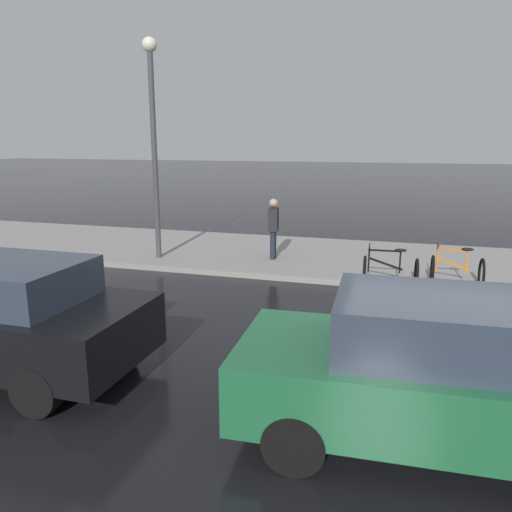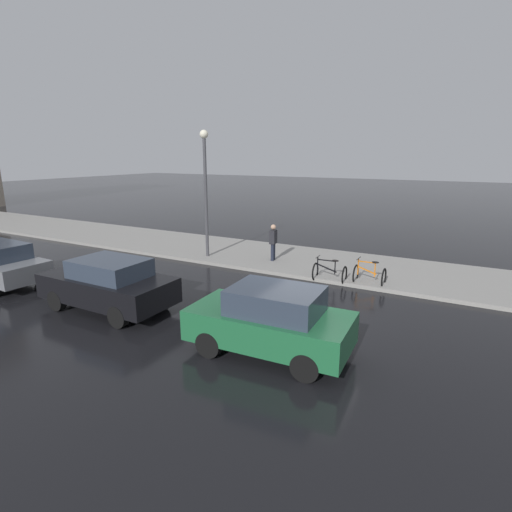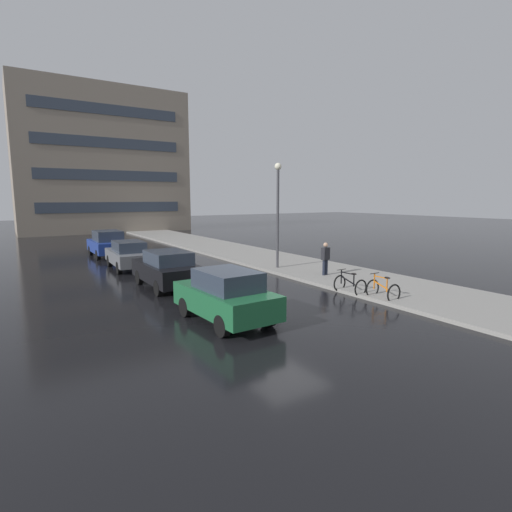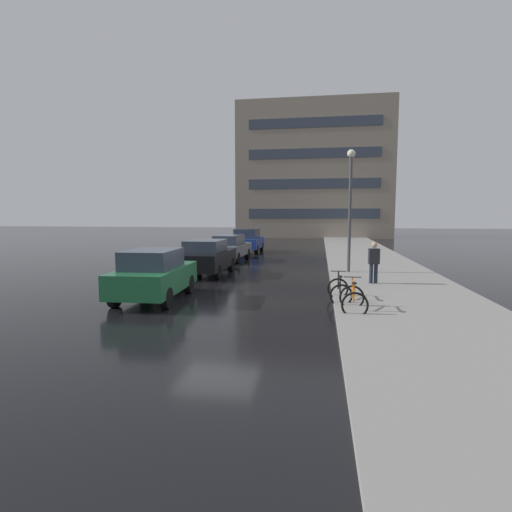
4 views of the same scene
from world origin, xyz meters
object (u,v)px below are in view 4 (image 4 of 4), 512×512
Objects in this scene: car_grey at (230,248)px; car_blue at (247,240)px; bicycle_nearest at (353,300)px; car_black at (207,257)px; bicycle_second at (339,291)px; car_green at (154,274)px; pedestrian at (374,262)px; streetlamp at (350,196)px.

car_grey is 5.47m from car_blue.
car_black is at bearing 133.33° from bicycle_nearest.
car_black is (-5.82, 5.11, 0.43)m from bicycle_second.
car_green is at bearing 172.01° from bicycle_nearest.
bicycle_second is at bearing -41.25° from car_black.
pedestrian is (1.42, 3.06, 0.59)m from bicycle_second.
car_grey is (-6.32, 12.10, 0.38)m from bicycle_nearest.
car_blue is 2.30× the size of pedestrian.
car_grey is (-0.04, 11.22, -0.06)m from car_green.
car_green is at bearing -175.00° from bicycle_second.
pedestrian is (7.35, -13.11, 0.11)m from car_blue.
car_black reaches higher than car_grey.
car_blue is at bearing 89.88° from car_green.
bicycle_second is 0.28× the size of car_grey.
bicycle_nearest is 13.66m from car_grey.
car_black is 0.98× the size of car_grey.
car_blue is (0.03, 16.68, 0.03)m from car_green.
bicycle_second is 0.21× the size of streetlamp.
bicycle_nearest is at bearing -103.93° from pedestrian.
car_grey is (-0.18, 5.59, -0.04)m from car_black.
bicycle_nearest is 0.27× the size of car_blue.
car_grey is 2.50× the size of pedestrian.
car_green reaches higher than bicycle_second.
bicycle_nearest is 0.19× the size of streetlamp.
car_black is (-6.14, 6.51, 0.42)m from bicycle_nearest.
streetlamp is at bearing 44.62° from car_green.
pedestrian is (1.11, 4.46, 0.58)m from bicycle_nearest.
car_grey is at bearing -90.81° from car_blue.
bicycle_nearest is at bearing -92.86° from streetlamp.
bicycle_nearest is 0.25× the size of car_black.
streetlamp reaches higher than car_black.
car_blue is (0.08, 5.46, 0.08)m from car_grey.
car_green is 8.21m from pedestrian.
bicycle_second is 3.42m from pedestrian.
car_blue is (-5.93, 16.16, 0.48)m from bicycle_second.
car_grey is at bearing 119.32° from bicycle_second.
bicycle_nearest reaches higher than bicycle_second.
car_grey is at bearing 90.22° from car_green.
car_grey reaches higher than bicycle_second.
bicycle_second is at bearing -60.68° from car_grey.
pedestrian is (7.25, -2.05, 0.16)m from car_black.
car_green is at bearing -89.78° from car_grey.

